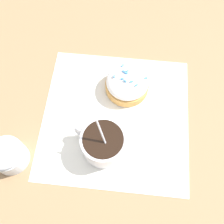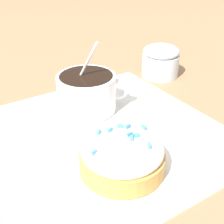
# 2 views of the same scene
# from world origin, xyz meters

# --- Properties ---
(ground_plane) EXTENTS (3.00, 3.00, 0.00)m
(ground_plane) POSITION_xyz_m (0.00, 0.00, 0.00)
(ground_plane) COLOR #93704C
(paper_napkin) EXTENTS (0.36, 0.36, 0.00)m
(paper_napkin) POSITION_xyz_m (0.00, 0.00, 0.00)
(paper_napkin) COLOR white
(paper_napkin) RESTS_ON ground_plane
(coffee_cup) EXTENTS (0.09, 0.12, 0.12)m
(coffee_cup) POSITION_xyz_m (0.08, -0.01, 0.04)
(coffee_cup) COLOR white
(coffee_cup) RESTS_ON paper_napkin
(frosted_pastry) EXTENTS (0.10, 0.10, 0.06)m
(frosted_pastry) POSITION_xyz_m (-0.08, 0.01, 0.03)
(frosted_pastry) COLOR #D19347
(frosted_pastry) RESTS_ON paper_napkin
(sugar_bowl) EXTENTS (0.07, 0.07, 0.06)m
(sugar_bowl) POSITION_xyz_m (0.14, -0.20, 0.03)
(sugar_bowl) COLOR silver
(sugar_bowl) RESTS_ON ground_plane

